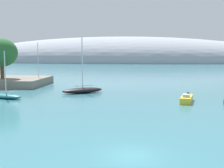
{
  "coord_description": "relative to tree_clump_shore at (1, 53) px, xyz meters",
  "views": [
    {
      "loc": [
        0.63,
        -19.12,
        7.38
      ],
      "look_at": [
        -3.79,
        23.76,
        2.38
      ],
      "focal_mm": 44.38,
      "sensor_mm": 36.0,
      "label": 1
    }
  ],
  "objects": [
    {
      "name": "sailboat_white_mid_mooring",
      "position": [
        7.09,
        2.71,
        -6.67
      ],
      "size": [
        3.63,
        7.06,
        9.42
      ],
      "rotation": [
        0.0,
        0.0,
        4.99
      ],
      "color": "white",
      "rests_on": "water"
    },
    {
      "name": "shore_outcrop",
      "position": [
        1.29,
        1.48,
        -6.42
      ],
      "size": [
        14.97,
        13.31,
        1.66
      ],
      "primitive_type": "cube",
      "color": "gray",
      "rests_on": "ground"
    },
    {
      "name": "water",
      "position": [
        29.23,
        -38.0,
        -7.25
      ],
      "size": [
        600.0,
        600.0,
        0.0
      ],
      "primitive_type": "plane",
      "color": "#38727F",
      "rests_on": "ground"
    },
    {
      "name": "sailboat_teal_near_shore",
      "position": [
        8.58,
        -15.48,
        -6.79
      ],
      "size": [
        6.14,
        3.63,
        7.58
      ],
      "rotation": [
        0.0,
        0.0,
        2.83
      ],
      "color": "#1E6B70",
      "rests_on": "water"
    },
    {
      "name": "tree_clump_shore",
      "position": [
        0.0,
        0.0,
        0.0
      ],
      "size": [
        6.82,
        6.82,
        8.69
      ],
      "color": "brown",
      "rests_on": "shore_outcrop"
    },
    {
      "name": "sailboat_black_outer_mooring",
      "position": [
        19.47,
        -8.35,
        -6.67
      ],
      "size": [
        7.68,
        6.0,
        10.17
      ],
      "rotation": [
        0.0,
        0.0,
        3.7
      ],
      "color": "black",
      "rests_on": "water"
    },
    {
      "name": "distant_ridge",
      "position": [
        14.15,
        146.08,
        -7.25
      ],
      "size": [
        243.81,
        69.63,
        36.88
      ],
      "primitive_type": "ellipsoid",
      "color": "#999EA8",
      "rests_on": "ground"
    },
    {
      "name": "motorboat_yellow_foreground",
      "position": [
        36.7,
        -15.8,
        -6.76
      ],
      "size": [
        2.63,
        5.45,
        1.29
      ],
      "rotation": [
        0.0,
        0.0,
        4.47
      ],
      "color": "yellow",
      "rests_on": "water"
    }
  ]
}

